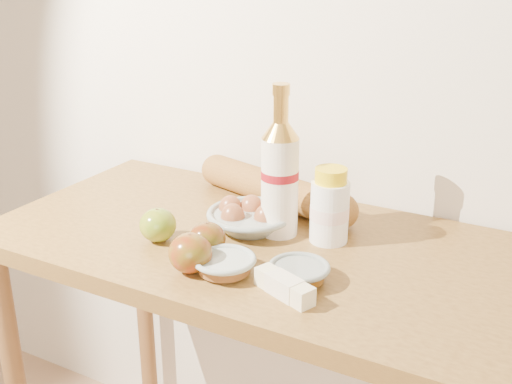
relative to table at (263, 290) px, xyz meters
The scene contains 12 objects.
back_wall 0.62m from the table, 90.00° to the left, with size 3.50×0.02×2.60m, color white.
table is the anchor object (origin of this frame).
bourbon_bottle 0.26m from the table, 71.68° to the left, with size 0.09×0.09×0.33m.
cream_bottle 0.24m from the table, 27.38° to the left, with size 0.10×0.10×0.16m.
egg_bowl 0.16m from the table, 144.34° to the left, with size 0.26×0.26×0.07m.
baguette 0.26m from the table, 110.71° to the left, with size 0.49×0.20×0.08m.
apple_yellowgreen 0.27m from the table, 150.32° to the right, with size 0.09×0.09×0.07m.
apple_redgreen_front 0.26m from the table, 105.88° to the right, with size 0.10×0.10×0.08m.
apple_redgreen_right 0.21m from the table, 120.18° to the right, with size 0.08×0.08×0.07m.
sugar_bowl 0.22m from the table, 87.83° to the right, with size 0.16×0.16×0.04m.
syrup_bowl 0.24m from the table, 41.00° to the right, with size 0.12×0.12×0.03m.
butter_stick 0.27m from the table, 52.34° to the right, with size 0.13×0.08×0.04m.
Camera 1 is at (0.59, 0.08, 1.49)m, focal length 45.00 mm.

